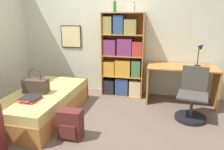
# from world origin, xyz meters

# --- Properties ---
(ground_plane) EXTENTS (14.00, 14.00, 0.00)m
(ground_plane) POSITION_xyz_m (0.00, 0.00, 0.00)
(ground_plane) COLOR #66564C
(wall_back) EXTENTS (10.00, 0.09, 2.60)m
(wall_back) POSITION_xyz_m (-0.00, 1.50, 1.30)
(wall_back) COLOR beige
(wall_back) RESTS_ON ground_plane
(bed) EXTENTS (0.93, 1.83, 0.44)m
(bed) POSITION_xyz_m (-0.70, 0.02, 0.22)
(bed) COLOR #B77538
(bed) RESTS_ON ground_plane
(handbag) EXTENTS (0.40, 0.19, 0.41)m
(handbag) POSITION_xyz_m (-0.78, -0.07, 0.56)
(handbag) COLOR #47382D
(handbag) RESTS_ON bed
(book_stack_on_bed) EXTENTS (0.28, 0.34, 0.05)m
(book_stack_on_bed) POSITION_xyz_m (-0.67, -0.39, 0.46)
(book_stack_on_bed) COLOR #B2382D
(book_stack_on_bed) RESTS_ON bed
(bookcase) EXTENTS (0.85, 0.33, 1.72)m
(bookcase) POSITION_xyz_m (0.40, 1.29, 0.81)
(bookcase) COLOR #B77538
(bookcase) RESTS_ON ground_plane
(bottle_green) EXTENTS (0.06, 0.06, 0.28)m
(bottle_green) POSITION_xyz_m (0.22, 1.33, 1.83)
(bottle_green) COLOR #1E6B2D
(bottle_green) RESTS_ON bookcase
(bottle_brown) EXTENTS (0.06, 0.06, 0.19)m
(bottle_brown) POSITION_xyz_m (0.61, 1.29, 1.79)
(bottle_brown) COLOR #B7BCC1
(bottle_brown) RESTS_ON bookcase
(desk) EXTENTS (1.29, 0.62, 0.73)m
(desk) POSITION_xyz_m (1.59, 1.14, 0.52)
(desk) COLOR #B77538
(desk) RESTS_ON ground_plane
(desk_lamp) EXTENTS (0.17, 0.12, 0.45)m
(desk_lamp) POSITION_xyz_m (1.89, 1.23, 1.04)
(desk_lamp) COLOR black
(desk_lamp) RESTS_ON desk
(desk_chair) EXTENTS (0.53, 0.53, 0.86)m
(desk_chair) POSITION_xyz_m (1.74, 0.48, 0.27)
(desk_chair) COLOR black
(desk_chair) RESTS_ON ground_plane
(backpack) EXTENTS (0.33, 0.23, 0.42)m
(backpack) POSITION_xyz_m (0.03, -0.56, 0.21)
(backpack) COLOR #56231E
(backpack) RESTS_ON ground_plane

